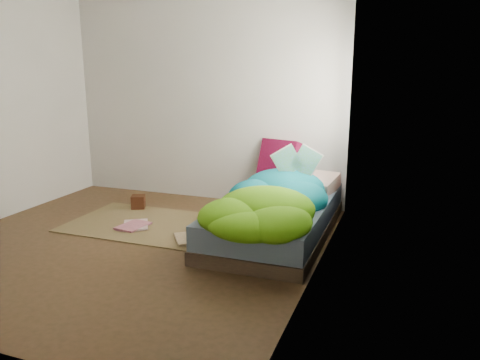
% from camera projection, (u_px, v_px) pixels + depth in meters
% --- Properties ---
extents(ground, '(3.50, 3.50, 0.00)m').
position_uv_depth(ground, '(130.00, 244.00, 4.39)').
color(ground, '#3D2D17').
rests_on(ground, ground).
extents(room_walls, '(3.54, 3.54, 2.62)m').
position_uv_depth(room_walls, '(121.00, 66.00, 4.01)').
color(room_walls, silver).
rests_on(room_walls, ground).
extents(bed, '(1.00, 2.00, 0.34)m').
position_uv_depth(bed, '(276.00, 218.00, 4.59)').
color(bed, '#3B2A20').
rests_on(bed, ground).
extents(duvet, '(0.96, 1.84, 0.34)m').
position_uv_depth(duvet, '(270.00, 190.00, 4.32)').
color(duvet, '#08697B').
rests_on(duvet, bed).
extents(rug, '(1.60, 1.10, 0.01)m').
position_uv_depth(rug, '(147.00, 224.00, 4.94)').
color(rug, brown).
rests_on(rug, ground).
extents(pillow_floral, '(0.71, 0.52, 0.15)m').
position_uv_depth(pillow_floral, '(306.00, 182.00, 5.03)').
color(pillow_floral, beige).
rests_on(pillow_floral, bed).
extents(pillow_magenta, '(0.48, 0.26, 0.46)m').
position_uv_depth(pillow_magenta, '(279.00, 160.00, 5.41)').
color(pillow_magenta, '#4A0417').
rests_on(pillow_magenta, bed).
extents(open_book, '(0.42, 0.22, 0.25)m').
position_uv_depth(open_book, '(297.00, 151.00, 4.64)').
color(open_book, green).
rests_on(open_book, duvet).
extents(wooden_box, '(0.20, 0.20, 0.15)m').
position_uv_depth(wooden_box, '(138.00, 202.00, 5.46)').
color(wooden_box, black).
rests_on(wooden_box, rug).
extents(floor_book_a, '(0.38, 0.41, 0.03)m').
position_uv_depth(floor_book_a, '(124.00, 226.00, 4.81)').
color(floor_book_a, silver).
rests_on(floor_book_a, rug).
extents(floor_book_b, '(0.29, 0.36, 0.03)m').
position_uv_depth(floor_book_b, '(124.00, 224.00, 4.85)').
color(floor_book_b, pink).
rests_on(floor_book_b, rug).
extents(floor_book_c, '(0.39, 0.41, 0.03)m').
position_uv_depth(floor_book_c, '(176.00, 240.00, 4.42)').
color(floor_book_c, tan).
rests_on(floor_book_c, rug).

